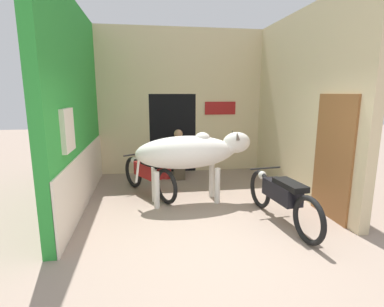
# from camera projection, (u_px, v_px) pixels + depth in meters

# --- Properties ---
(ground_plane) EXTENTS (30.00, 30.00, 0.00)m
(ground_plane) POSITION_uv_depth(u_px,v_px,m) (220.00, 247.00, 4.18)
(ground_plane) COLOR gray
(wall_left_shopfront) EXTENTS (0.25, 4.19, 3.75)m
(wall_left_shopfront) POSITION_uv_depth(u_px,v_px,m) (75.00, 110.00, 5.49)
(wall_left_shopfront) COLOR green
(wall_left_shopfront) RESTS_ON ground_plane
(wall_back_with_doorway) EXTENTS (4.30, 0.93, 3.75)m
(wall_back_with_doorway) POSITION_uv_depth(u_px,v_px,m) (177.00, 114.00, 8.17)
(wall_back_with_doorway) COLOR beige
(wall_back_with_doorway) RESTS_ON ground_plane
(wall_right_with_door) EXTENTS (0.22, 4.19, 3.75)m
(wall_right_with_door) POSITION_uv_depth(u_px,v_px,m) (303.00, 106.00, 6.14)
(wall_right_with_door) COLOR beige
(wall_right_with_door) RESTS_ON ground_plane
(cow) EXTENTS (2.30, 0.81, 1.40)m
(cow) POSITION_uv_depth(u_px,v_px,m) (191.00, 152.00, 5.74)
(cow) COLOR silver
(cow) RESTS_ON ground_plane
(motorcycle_near) EXTENTS (0.58, 2.14, 0.81)m
(motorcycle_near) POSITION_uv_depth(u_px,v_px,m) (282.00, 196.00, 4.88)
(motorcycle_near) COLOR black
(motorcycle_near) RESTS_ON ground_plane
(motorcycle_far) EXTENTS (1.07, 1.81, 0.80)m
(motorcycle_far) POSITION_uv_depth(u_px,v_px,m) (148.00, 174.00, 6.25)
(motorcycle_far) COLOR black
(motorcycle_far) RESTS_ON ground_plane
(shopkeeper_seated) EXTENTS (0.39, 0.34, 1.23)m
(shopkeeper_seated) POSITION_uv_depth(u_px,v_px,m) (179.00, 153.00, 7.40)
(shopkeeper_seated) COLOR brown
(shopkeeper_seated) RESTS_ON ground_plane
(plastic_stool) EXTENTS (0.33, 0.33, 0.47)m
(plastic_stool) POSITION_uv_depth(u_px,v_px,m) (167.00, 169.00, 7.50)
(plastic_stool) COLOR red
(plastic_stool) RESTS_ON ground_plane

